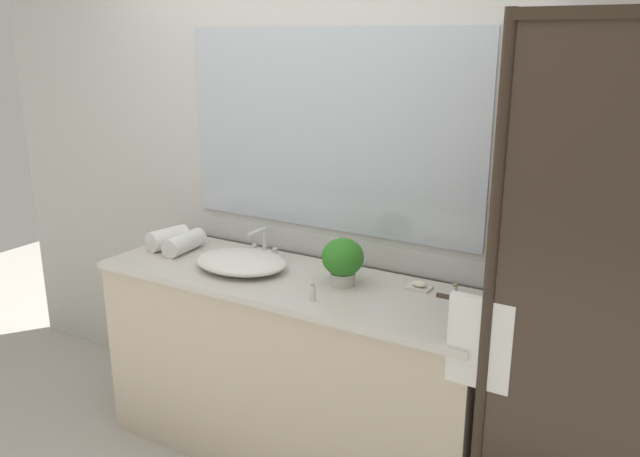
{
  "coord_description": "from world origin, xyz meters",
  "views": [
    {
      "loc": [
        1.48,
        -2.23,
        1.91
      ],
      "look_at": [
        0.15,
        0.0,
        1.15
      ],
      "focal_mm": 36.37,
      "sensor_mm": 36.0,
      "label": 1
    }
  ],
  "objects_px": {
    "potted_plant": "(343,260)",
    "amenity_bottle_body_wash": "(313,292)",
    "sink_basin": "(241,261)",
    "faucet": "(263,248)",
    "amenity_bottle_conditioner": "(455,293)",
    "soap_dish": "(419,286)",
    "rolled_towel_middle": "(184,243)",
    "rolled_towel_near_edge": "(168,238)"
  },
  "relations": [
    {
      "from": "soap_dish",
      "to": "amenity_bottle_body_wash",
      "type": "distance_m",
      "value": 0.46
    },
    {
      "from": "potted_plant",
      "to": "faucet",
      "type": "bearing_deg",
      "value": 167.83
    },
    {
      "from": "potted_plant",
      "to": "soap_dish",
      "type": "xyz_separation_m",
      "value": [
        0.3,
        0.11,
        -0.1
      ]
    },
    {
      "from": "amenity_bottle_body_wash",
      "to": "rolled_towel_near_edge",
      "type": "height_order",
      "value": "rolled_towel_near_edge"
    },
    {
      "from": "potted_plant",
      "to": "rolled_towel_middle",
      "type": "distance_m",
      "value": 0.88
    },
    {
      "from": "soap_dish",
      "to": "amenity_bottle_conditioner",
      "type": "relative_size",
      "value": 1.37
    },
    {
      "from": "soap_dish",
      "to": "amenity_bottle_body_wash",
      "type": "bearing_deg",
      "value": -134.27
    },
    {
      "from": "amenity_bottle_conditioner",
      "to": "rolled_towel_middle",
      "type": "height_order",
      "value": "rolled_towel_middle"
    },
    {
      "from": "soap_dish",
      "to": "rolled_towel_near_edge",
      "type": "bearing_deg",
      "value": -174.45
    },
    {
      "from": "soap_dish",
      "to": "amenity_bottle_body_wash",
      "type": "xyz_separation_m",
      "value": [
        -0.32,
        -0.33,
        0.02
      ]
    },
    {
      "from": "rolled_towel_middle",
      "to": "amenity_bottle_body_wash",
      "type": "bearing_deg",
      "value": -13.21
    },
    {
      "from": "sink_basin",
      "to": "rolled_towel_middle",
      "type": "height_order",
      "value": "rolled_towel_middle"
    },
    {
      "from": "potted_plant",
      "to": "amenity_bottle_body_wash",
      "type": "xyz_separation_m",
      "value": [
        -0.02,
        -0.22,
        -0.08
      ]
    },
    {
      "from": "soap_dish",
      "to": "rolled_towel_middle",
      "type": "bearing_deg",
      "value": -173.84
    },
    {
      "from": "amenity_bottle_conditioner",
      "to": "potted_plant",
      "type": "bearing_deg",
      "value": -171.92
    },
    {
      "from": "rolled_towel_near_edge",
      "to": "amenity_bottle_body_wash",
      "type": "bearing_deg",
      "value": -11.88
    },
    {
      "from": "sink_basin",
      "to": "rolled_towel_near_edge",
      "type": "relative_size",
      "value": 2.21
    },
    {
      "from": "amenity_bottle_body_wash",
      "to": "amenity_bottle_conditioner",
      "type": "height_order",
      "value": "amenity_bottle_body_wash"
    },
    {
      "from": "rolled_towel_near_edge",
      "to": "faucet",
      "type": "bearing_deg",
      "value": 13.26
    },
    {
      "from": "potted_plant",
      "to": "soap_dish",
      "type": "distance_m",
      "value": 0.34
    },
    {
      "from": "sink_basin",
      "to": "rolled_towel_near_edge",
      "type": "distance_m",
      "value": 0.5
    },
    {
      "from": "amenity_bottle_conditioner",
      "to": "rolled_towel_near_edge",
      "type": "distance_m",
      "value": 1.47
    },
    {
      "from": "faucet",
      "to": "amenity_bottle_conditioner",
      "type": "xyz_separation_m",
      "value": [
        0.97,
        -0.04,
        -0.02
      ]
    },
    {
      "from": "potted_plant",
      "to": "rolled_towel_near_edge",
      "type": "bearing_deg",
      "value": -179.3
    },
    {
      "from": "amenity_bottle_body_wash",
      "to": "rolled_towel_near_edge",
      "type": "distance_m",
      "value": 0.99
    },
    {
      "from": "amenity_bottle_conditioner",
      "to": "rolled_towel_middle",
      "type": "bearing_deg",
      "value": -176.55
    },
    {
      "from": "rolled_towel_near_edge",
      "to": "amenity_bottle_conditioner",
      "type": "bearing_deg",
      "value": 3.1
    },
    {
      "from": "faucet",
      "to": "rolled_towel_middle",
      "type": "distance_m",
      "value": 0.41
    },
    {
      "from": "sink_basin",
      "to": "faucet",
      "type": "bearing_deg",
      "value": 90.0
    },
    {
      "from": "potted_plant",
      "to": "rolled_towel_near_edge",
      "type": "xyz_separation_m",
      "value": [
        -0.99,
        -0.01,
        -0.06
      ]
    },
    {
      "from": "amenity_bottle_body_wash",
      "to": "faucet",
      "type": "bearing_deg",
      "value": 145.66
    },
    {
      "from": "soap_dish",
      "to": "amenity_bottle_body_wash",
      "type": "relative_size",
      "value": 1.34
    },
    {
      "from": "amenity_bottle_body_wash",
      "to": "potted_plant",
      "type": "bearing_deg",
      "value": 85.2
    },
    {
      "from": "amenity_bottle_conditioner",
      "to": "rolled_towel_near_edge",
      "type": "relative_size",
      "value": 0.36
    },
    {
      "from": "amenity_bottle_conditioner",
      "to": "rolled_towel_middle",
      "type": "distance_m",
      "value": 1.36
    },
    {
      "from": "sink_basin",
      "to": "amenity_bottle_conditioner",
      "type": "relative_size",
      "value": 6.11
    },
    {
      "from": "faucet",
      "to": "amenity_bottle_body_wash",
      "type": "distance_m",
      "value": 0.57
    },
    {
      "from": "soap_dish",
      "to": "potted_plant",
      "type": "bearing_deg",
      "value": -159.5
    },
    {
      "from": "rolled_towel_middle",
      "to": "potted_plant",
      "type": "bearing_deg",
      "value": 0.93
    },
    {
      "from": "potted_plant",
      "to": "amenity_bottle_conditioner",
      "type": "distance_m",
      "value": 0.49
    },
    {
      "from": "potted_plant",
      "to": "amenity_bottle_conditioner",
      "type": "xyz_separation_m",
      "value": [
        0.47,
        0.07,
        -0.08
      ]
    },
    {
      "from": "sink_basin",
      "to": "faucet",
      "type": "height_order",
      "value": "faucet"
    }
  ]
}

